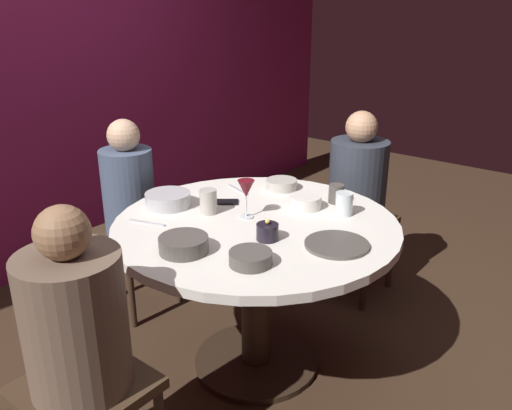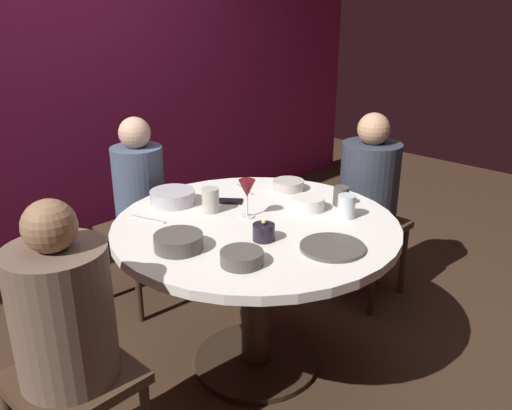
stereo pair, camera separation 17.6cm
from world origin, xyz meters
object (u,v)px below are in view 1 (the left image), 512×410
Objects in this scene: cell_phone at (224,202)px; cup_by_left_diner at (336,194)px; cup_by_right_diner at (208,201)px; seated_diner_right at (358,183)px; bowl_rice_portion at (251,258)px; bowl_serving_large at (168,200)px; dining_table at (256,256)px; bowl_small_white at (184,244)px; bowl_sauce_side at (282,184)px; dinner_plate at (337,244)px; candle_holder at (267,232)px; seated_diner_back at (129,195)px; bowl_salad_center at (305,202)px; seated_diner_left at (76,328)px; wine_glass at (246,191)px; cup_near_candle at (344,204)px.

cup_by_left_diner is (0.34, -0.42, 0.04)m from cell_phone.
seated_diner_right is at bearing -13.43° from cup_by_right_diner.
cup_by_left_diner is at bearing 6.47° from bowl_rice_portion.
cup_by_right_diner is at bearing -74.99° from bowl_serving_large.
dining_table is 1.15× the size of seated_diner_right.
seated_diner_right reaches higher than bowl_small_white.
cell_phone is at bearing 163.94° from bowl_sauce_side.
cell_phone is 0.27m from bowl_serving_large.
dining_table is 4.89× the size of dinner_plate.
bowl_small_white is 0.86m from cup_by_left_diner.
candle_holder is 0.35m from bowl_small_white.
seated_diner_back reaches higher than bowl_salad_center.
bowl_serving_large reaches higher than dinner_plate.
bowl_salad_center is (0.28, -0.07, 0.20)m from dining_table.
seated_diner_left is at bearing -176.30° from bowl_small_white.
bowl_small_white is (-0.41, 0.03, 0.20)m from dining_table.
cell_phone is 0.15m from cup_by_right_diner.
cell_phone is (0.09, 0.27, 0.17)m from dining_table.
bowl_sauce_side is at bearing 30.65° from seated_diner_back.
bowl_rice_portion is (-0.21, -0.08, -0.01)m from candle_holder.
wine_glass is 1.10× the size of bowl_sauce_side.
cup_by_right_diner is at bearing 112.25° from wine_glass.
bowl_small_white reaches higher than bowl_sauce_side.
cell_phone is at bearing 25.57° from bowl_small_white.
seated_diner_right is 12.17× the size of cup_by_left_diner.
seated_diner_left is at bearing 158.33° from bowl_rice_portion.
dinner_plate is (-0.00, -0.47, -0.12)m from wine_glass.
wine_glass is 1.09× the size of bowl_rice_portion.
bowl_small_white is (-0.42, 0.44, 0.02)m from dinner_plate.
seated_diner_right is at bearing -1.42° from bowl_small_white.
seated_diner_left reaches higher than bowl_sauce_side.
cell_phone is 0.55m from bowl_small_white.
cup_by_left_diner is at bearing -19.42° from dining_table.
dining_table is at bearing 91.31° from dinner_plate.
seated_diner_left is 5.73× the size of bowl_small_white.
cup_by_right_diner reaches higher than bowl_small_white.
seated_diner_back is 6.23× the size of wine_glass.
bowl_small_white is (-0.30, -0.41, -0.00)m from bowl_serving_large.
seated_diner_right is 9.73× the size of cup_by_right_diner.
bowl_salad_center is 0.29m from bowl_sauce_side.
seated_diner_back is 0.63m from cell_phone.
bowl_small_white is (-0.68, 0.11, 0.00)m from bowl_salad_center.
cup_by_left_diner is at bearing -89.47° from bowl_sauce_side.
bowl_salad_center is (0.39, 0.08, -0.00)m from candle_holder.
seated_diner_back is 0.84m from bowl_sauce_side.
seated_diner_left is at bearing -172.74° from bowl_sauce_side.
seated_diner_left is 12.23× the size of cup_by_left_diner.
cup_by_left_diner is (0.43, -1.04, 0.12)m from seated_diner_back.
cup_near_candle is (-0.11, -0.43, 0.03)m from bowl_sauce_side.
seated_diner_left is 0.52m from bowl_small_white.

